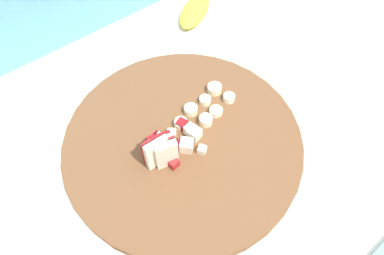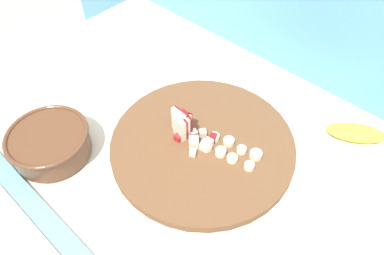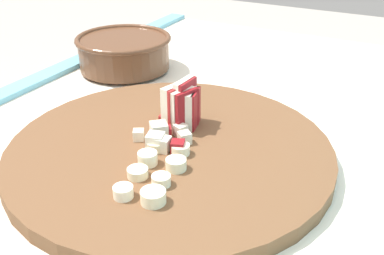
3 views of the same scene
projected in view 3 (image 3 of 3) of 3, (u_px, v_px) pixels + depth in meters
cutting_board at (172, 152)px, 0.60m from camera, size 0.43×0.43×0.02m
apple_wedge_fan at (183, 107)px, 0.63m from camera, size 0.05×0.05×0.07m
apple_dice_pile at (164, 135)px, 0.60m from camera, size 0.09×0.08×0.02m
banana_slice_rows at (156, 169)px, 0.53m from camera, size 0.13×0.08×0.02m
ceramic_bowl at (124, 51)px, 0.88m from camera, size 0.18×0.18×0.07m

